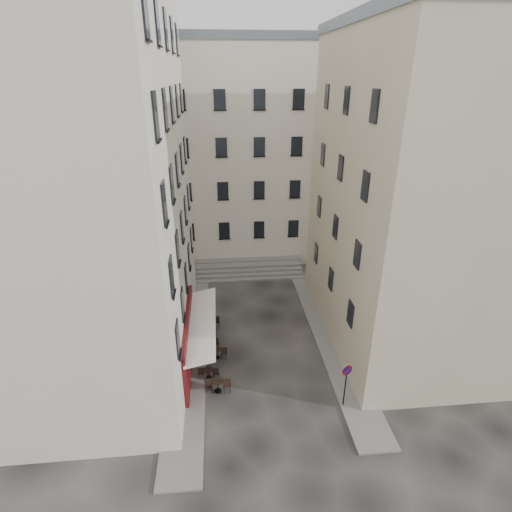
{
  "coord_description": "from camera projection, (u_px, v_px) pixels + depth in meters",
  "views": [
    {
      "loc": [
        -2.34,
        -18.15,
        15.76
      ],
      "look_at": [
        -0.22,
        4.0,
        5.58
      ],
      "focal_mm": 28.0,
      "sensor_mm": 36.0,
      "label": 1
    }
  ],
  "objects": [
    {
      "name": "ground",
      "position": [
        266.0,
        371.0,
        23.19
      ],
      "size": [
        90.0,
        90.0,
        0.0
      ],
      "primitive_type": "plane",
      "color": "black",
      "rests_on": "ground"
    },
    {
      "name": "sidewalk_left",
      "position": [
        192.0,
        334.0,
        26.4
      ],
      "size": [
        2.0,
        22.0,
        0.12
      ],
      "primitive_type": "cube",
      "color": "slate",
      "rests_on": "ground"
    },
    {
      "name": "sidewalk_right",
      "position": [
        329.0,
        336.0,
        26.27
      ],
      "size": [
        2.0,
        18.0,
        0.12
      ],
      "primitive_type": "cube",
      "color": "slate",
      "rests_on": "ground"
    },
    {
      "name": "building_left",
      "position": [
        61.0,
        189.0,
        20.71
      ],
      "size": [
        12.2,
        16.2,
        20.6
      ],
      "color": "beige",
      "rests_on": "ground"
    },
    {
      "name": "building_right",
      "position": [
        438.0,
        195.0,
        23.4
      ],
      "size": [
        12.2,
        14.2,
        18.6
      ],
      "color": "tan",
      "rests_on": "ground"
    },
    {
      "name": "building_back",
      "position": [
        232.0,
        151.0,
        36.43
      ],
      "size": [
        18.2,
        10.2,
        18.6
      ],
      "color": "beige",
      "rests_on": "ground"
    },
    {
      "name": "cafe_storefront",
      "position": [
        190.0,
        339.0,
        22.94
      ],
      "size": [
        1.74,
        7.3,
        3.5
      ],
      "color": "#400F09",
      "rests_on": "ground"
    },
    {
      "name": "stone_steps",
      "position": [
        249.0,
        269.0,
        34.41
      ],
      "size": [
        9.0,
        3.15,
        0.8
      ],
      "color": "slate",
      "rests_on": "ground"
    },
    {
      "name": "bollard_near",
      "position": [
        210.0,
        380.0,
        21.78
      ],
      "size": [
        0.12,
        0.12,
        0.98
      ],
      "color": "black",
      "rests_on": "ground"
    },
    {
      "name": "bollard_mid",
      "position": [
        210.0,
        341.0,
        24.95
      ],
      "size": [
        0.12,
        0.12,
        0.98
      ],
      "color": "black",
      "rests_on": "ground"
    },
    {
      "name": "bollard_far",
      "position": [
        211.0,
        311.0,
        28.12
      ],
      "size": [
        0.12,
        0.12,
        0.98
      ],
      "color": "black",
      "rests_on": "ground"
    },
    {
      "name": "no_parking_sign",
      "position": [
        346.0,
        378.0,
        20.0
      ],
      "size": [
        0.59,
        0.2,
        2.66
      ],
      "rotation": [
        0.0,
        0.0,
        0.28
      ],
      "color": "black",
      "rests_on": "ground"
    },
    {
      "name": "bistro_table_a",
      "position": [
        218.0,
        384.0,
        21.54
      ],
      "size": [
        1.39,
        0.65,
        0.98
      ],
      "color": "black",
      "rests_on": "ground"
    },
    {
      "name": "bistro_table_b",
      "position": [
        209.0,
        373.0,
        22.49
      ],
      "size": [
        1.17,
        0.55,
        0.82
      ],
      "color": "black",
      "rests_on": "ground"
    },
    {
      "name": "bistro_table_c",
      "position": [
        217.0,
        352.0,
        24.12
      ],
      "size": [
        1.24,
        0.58,
        0.87
      ],
      "color": "black",
      "rests_on": "ground"
    },
    {
      "name": "bistro_table_d",
      "position": [
        209.0,
        343.0,
        24.96
      ],
      "size": [
        1.23,
        0.58,
        0.86
      ],
      "color": "black",
      "rests_on": "ground"
    },
    {
      "name": "bistro_table_e",
      "position": [
        210.0,
        321.0,
        27.03
      ],
      "size": [
        1.36,
        0.64,
        0.95
      ],
      "color": "black",
      "rests_on": "ground"
    },
    {
      "name": "pedestrian",
      "position": [
        211.0,
        338.0,
        24.66
      ],
      "size": [
        0.74,
        0.58,
        1.8
      ],
      "primitive_type": "imported",
      "rotation": [
        0.0,
        0.0,
        3.4
      ],
      "color": "#242228",
      "rests_on": "ground"
    }
  ]
}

